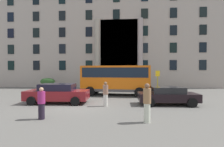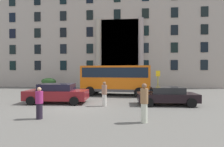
# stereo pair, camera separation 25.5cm
# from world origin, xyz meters

# --- Properties ---
(ground_plane) EXTENTS (80.00, 64.00, 0.12)m
(ground_plane) POSITION_xyz_m (0.00, 0.00, -0.06)
(ground_plane) COLOR #605D57
(office_building_facade) EXTENTS (34.04, 9.61, 14.35)m
(office_building_facade) POSITION_xyz_m (0.01, 17.47, 7.17)
(office_building_facade) COLOR #A2968C
(office_building_facade) RESTS_ON ground_plane
(orange_minibus) EXTENTS (6.70, 3.18, 2.86)m
(orange_minibus) POSITION_xyz_m (2.36, 5.50, 1.70)
(orange_minibus) COLOR orange
(orange_minibus) RESTS_ON ground_plane
(bus_stop_sign) EXTENTS (0.44, 0.08, 2.39)m
(bus_stop_sign) POSITION_xyz_m (6.64, 7.22, 1.49)
(bus_stop_sign) COLOR #9FA016
(bus_stop_sign) RESTS_ON ground_plane
(hedge_planter_entrance_right) EXTENTS (1.74, 0.84, 1.70)m
(hedge_planter_entrance_right) POSITION_xyz_m (4.05, 10.31, 0.82)
(hedge_planter_entrance_right) COLOR #6B6C5B
(hedge_planter_entrance_right) RESTS_ON ground_plane
(hedge_planter_far_west) EXTENTS (2.12, 0.75, 1.41)m
(hedge_planter_far_west) POSITION_xyz_m (-7.00, 10.70, 0.68)
(hedge_planter_far_west) COLOR slate
(hedge_planter_far_west) RESTS_ON ground_plane
(hedge_planter_east) EXTENTS (1.52, 0.84, 1.27)m
(hedge_planter_east) POSITION_xyz_m (-0.70, 10.78, 0.61)
(hedge_planter_east) COLOR slate
(hedge_planter_east) RESTS_ON ground_plane
(parked_hatchback_near) EXTENTS (4.54, 2.17, 1.42)m
(parked_hatchback_near) POSITION_xyz_m (-1.67, 0.81, 0.74)
(parked_hatchback_near) COLOR maroon
(parked_hatchback_near) RESTS_ON ground_plane
(parked_estate_mid) EXTENTS (4.08, 2.05, 1.25)m
(parked_estate_mid) POSITION_xyz_m (6.24, 0.90, 0.66)
(parked_estate_mid) COLOR black
(parked_estate_mid) RESTS_ON ground_plane
(motorcycle_near_kerb) EXTENTS (1.93, 0.55, 0.89)m
(motorcycle_near_kerb) POSITION_xyz_m (7.59, 3.31, 0.45)
(motorcycle_near_kerb) COLOR black
(motorcycle_near_kerb) RESTS_ON ground_plane
(pedestrian_child_trailing) EXTENTS (0.36, 0.36, 1.81)m
(pedestrian_child_trailing) POSITION_xyz_m (4.32, -3.53, 0.92)
(pedestrian_child_trailing) COLOR beige
(pedestrian_child_trailing) RESTS_ON ground_plane
(pedestrian_man_red_shirt) EXTENTS (0.36, 0.36, 1.65)m
(pedestrian_man_red_shirt) POSITION_xyz_m (1.97, 0.02, 0.83)
(pedestrian_man_red_shirt) COLOR beige
(pedestrian_man_red_shirt) RESTS_ON ground_plane
(pedestrian_woman_dark_dress) EXTENTS (0.36, 0.36, 1.57)m
(pedestrian_woman_dark_dress) POSITION_xyz_m (-0.80, -3.40, 0.79)
(pedestrian_woman_dark_dress) COLOR black
(pedestrian_woman_dark_dress) RESTS_ON ground_plane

